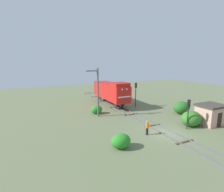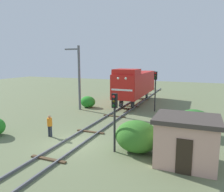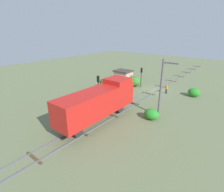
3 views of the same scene
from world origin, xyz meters
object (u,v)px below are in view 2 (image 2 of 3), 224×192
at_px(locomotive, 135,83).
at_px(worker_near_track, 50,124).
at_px(relay_hut, 186,140).
at_px(traffic_signal_near, 115,112).
at_px(traffic_signal_mid, 155,84).
at_px(catenary_mast, 79,76).

xyz_separation_m(locomotive, worker_near_track, (-2.40, -15.01, -1.78)).
bearing_deg(locomotive, relay_hut, -64.54).
height_order(traffic_signal_near, traffic_signal_mid, traffic_signal_mid).
bearing_deg(traffic_signal_mid, traffic_signal_near, -90.94).
distance_m(worker_near_track, catenary_mast, 9.80).
distance_m(locomotive, traffic_signal_near, 16.09).
distance_m(traffic_signal_mid, worker_near_track, 12.95).
xyz_separation_m(locomotive, relay_hut, (7.50, -15.75, -1.38)).
bearing_deg(traffic_signal_near, catenary_mast, 130.43).
bearing_deg(locomotive, traffic_signal_near, -78.53).
bearing_deg(traffic_signal_near, worker_near_track, 172.36).
relative_size(traffic_signal_near, traffic_signal_mid, 0.83).
distance_m(traffic_signal_mid, catenary_mast, 8.84).
relative_size(worker_near_track, catenary_mast, 0.23).
height_order(locomotive, catenary_mast, catenary_mast).
bearing_deg(traffic_signal_near, traffic_signal_mid, 89.06).
height_order(traffic_signal_mid, catenary_mast, catenary_mast).
xyz_separation_m(worker_near_track, relay_hut, (9.90, -0.74, 0.40)).
xyz_separation_m(traffic_signal_near, catenary_mast, (-8.27, 9.70, 1.31)).
xyz_separation_m(worker_near_track, catenary_mast, (-2.67, 8.95, 2.97)).
bearing_deg(traffic_signal_near, locomotive, 101.47).
height_order(traffic_signal_near, worker_near_track, traffic_signal_near).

